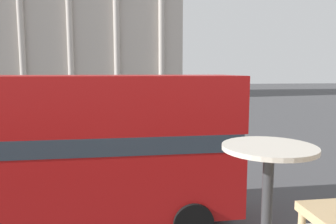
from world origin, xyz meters
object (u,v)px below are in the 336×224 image
object	(u,v)px
car_white	(39,130)
pedestrian_grey	(145,144)
double_decker_bus	(48,146)
pedestrian_red	(116,123)
pedestrian_white	(221,126)
traffic_light_mid	(129,101)
pedestrian_black	(126,119)
traffic_light_near	(20,122)
cafe_dining_table	(268,175)
plaza_building_left	(76,21)
traffic_light_far	(162,95)

from	to	relation	value
car_white	pedestrian_grey	bearing A→B (deg)	-162.07
double_decker_bus	pedestrian_red	size ratio (longest dim) A/B	6.17
pedestrian_white	traffic_light_mid	bearing A→B (deg)	27.69
car_white	pedestrian_red	world-z (taller)	pedestrian_red
pedestrian_white	pedestrian_black	bearing A→B (deg)	-6.42
pedestrian_white	double_decker_bus	bearing A→B (deg)	79.94
traffic_light_near	pedestrian_black	distance (m)	12.10
cafe_dining_table	plaza_building_left	xyz separation A→B (m)	(-7.86, 55.91, 8.86)
pedestrian_white	plaza_building_left	bearing A→B (deg)	-43.03
pedestrian_black	cafe_dining_table	bearing A→B (deg)	-35.79
plaza_building_left	pedestrian_white	world-z (taller)	plaza_building_left
plaza_building_left	pedestrian_grey	size ratio (longest dim) A/B	20.60
plaza_building_left	pedestrian_red	world-z (taller)	plaza_building_left
traffic_light_near	traffic_light_mid	distance (m)	8.43
car_white	pedestrian_red	bearing A→B (deg)	-112.80
pedestrian_black	pedestrian_red	bearing A→B (deg)	-58.75
traffic_light_far	pedestrian_red	distance (m)	6.51
pedestrian_grey	pedestrian_red	xyz separation A→B (m)	(-1.44, 6.25, 0.01)
plaza_building_left	pedestrian_grey	distance (m)	45.00
plaza_building_left	pedestrian_black	bearing A→B (deg)	-78.00
car_white	traffic_light_far	bearing A→B (deg)	-85.08
car_white	traffic_light_mid	bearing A→B (deg)	-135.14
plaza_building_left	traffic_light_near	xyz separation A→B (m)	(3.51, -46.00, -9.96)
pedestrian_black	traffic_light_near	bearing A→B (deg)	-55.92
cafe_dining_table	traffic_light_mid	distance (m)	17.38
pedestrian_black	pedestrian_white	size ratio (longest dim) A/B	0.96
traffic_light_far	pedestrian_white	bearing A→B (deg)	-69.59
double_decker_bus	car_white	xyz separation A→B (m)	(-3.04, 11.91, -1.67)
double_decker_bus	traffic_light_mid	bearing A→B (deg)	83.68
double_decker_bus	pedestrian_black	size ratio (longest dim) A/B	6.25
plaza_building_left	pedestrian_white	size ratio (longest dim) A/B	19.83
traffic_light_mid	traffic_light_far	size ratio (longest dim) A/B	1.08
traffic_light_far	pedestrian_white	distance (m)	7.93
traffic_light_mid	double_decker_bus	bearing A→B (deg)	-103.55
cafe_dining_table	pedestrian_white	xyz separation A→B (m)	(5.23, 17.28, -2.72)
double_decker_bus	cafe_dining_table	distance (m)	7.71
cafe_dining_table	pedestrian_grey	distance (m)	13.48
traffic_light_near	traffic_light_far	xyz separation A→B (m)	(6.87, 14.69, -0.23)
plaza_building_left	pedestrian_grey	xyz separation A→B (m)	(8.10, -42.72, -11.62)
pedestrian_red	pedestrian_black	bearing A→B (deg)	122.34
pedestrian_white	cafe_dining_table	bearing A→B (deg)	101.39
car_white	pedestrian_white	bearing A→B (deg)	-127.42
plaza_building_left	pedestrian_black	world-z (taller)	plaza_building_left
double_decker_bus	traffic_light_near	distance (m)	3.25
double_decker_bus	pedestrian_grey	world-z (taller)	double_decker_bus
double_decker_bus	traffic_light_mid	distance (m)	10.61
double_decker_bus	plaza_building_left	distance (m)	50.18
double_decker_bus	pedestrian_black	xyz separation A→B (m)	(2.37, 14.22, -1.42)
plaza_building_left	pedestrian_grey	world-z (taller)	plaza_building_left
traffic_light_near	pedestrian_red	bearing A→B (deg)	71.76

